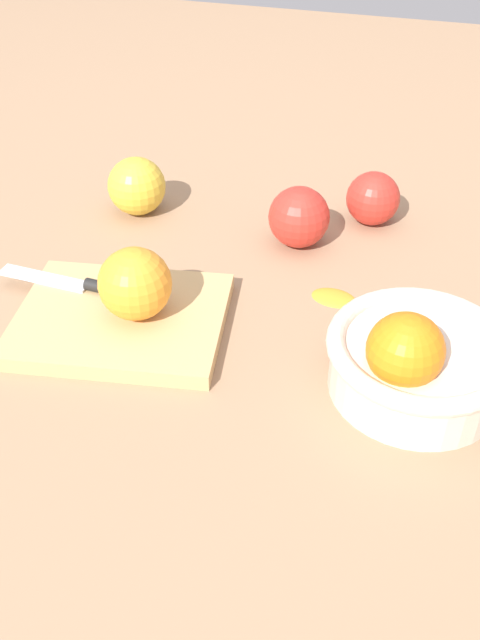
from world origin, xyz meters
TOP-DOWN VIEW (x-y plane):
  - ground_plane at (0.00, 0.00)m, footprint 2.40×2.40m
  - bowl at (-0.19, 0.09)m, footprint 0.18×0.18m
  - cutting_board at (0.12, 0.08)m, footprint 0.25×0.21m
  - orange_on_board at (0.10, 0.07)m, footprint 0.08×0.08m
  - knife at (0.18, 0.05)m, footprint 0.16×0.03m
  - apple_front_left at (-0.11, -0.22)m, footprint 0.07×0.07m
  - apple_front_center at (-0.03, -0.14)m, footprint 0.08×0.08m
  - apple_front_right at (0.20, -0.16)m, footprint 0.08×0.08m
  - citrus_peel at (-0.09, -0.04)m, footprint 0.06×0.04m

SIDE VIEW (x-z plane):
  - ground_plane at x=0.00m, z-range 0.00..0.00m
  - citrus_peel at x=-0.09m, z-range 0.00..0.01m
  - cutting_board at x=0.12m, z-range 0.00..0.02m
  - knife at x=0.18m, z-range 0.02..0.03m
  - apple_front_left at x=-0.11m, z-range 0.00..0.07m
  - apple_front_center at x=-0.03m, z-range 0.00..0.08m
  - apple_front_right at x=0.20m, z-range 0.00..0.08m
  - bowl at x=-0.19m, z-range -0.01..0.09m
  - orange_on_board at x=0.10m, z-range 0.02..0.09m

